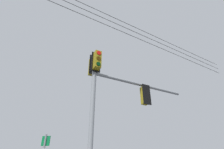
% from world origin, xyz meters
% --- Properties ---
extents(signal_mast_assembly, '(5.11, 1.84, 6.82)m').
position_xyz_m(signal_mast_assembly, '(1.60, -0.76, 4.87)').
color(signal_mast_assembly, gray).
rests_on(signal_mast_assembly, ground).
extents(overhead_wire_span, '(21.02, 3.36, 1.64)m').
position_xyz_m(overhead_wire_span, '(1.80, -0.71, 9.52)').
color(overhead_wire_span, black).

